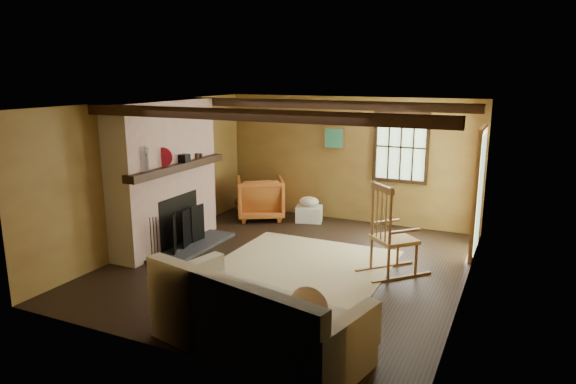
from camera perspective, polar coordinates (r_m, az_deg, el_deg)
The scene contains 10 objects.
ground at distance 7.82m, azimuth 0.07°, elevation -8.09°, with size 5.50×5.50×0.00m, color black.
room_envelope at distance 7.53m, azimuth 2.43°, elevation 3.98°, with size 5.02×5.52×2.44m.
fireplace at distance 8.65m, azimuth -13.43°, elevation 1.24°, with size 1.02×2.30×2.40m.
rug at distance 7.57m, azimuth 0.81°, elevation -8.80°, with size 2.50×3.00×0.01m, color tan.
rocking_chair at distance 7.45m, azimuth 11.41°, elevation -4.84°, with size 1.03×1.05×1.34m.
sofa at distance 5.41m, azimuth -3.72°, elevation -14.36°, with size 2.46×1.50×0.92m.
firewood_pile at distance 10.65m, azimuth -4.09°, elevation -1.61°, with size 0.74×0.13×0.27m.
laundry_basket at distance 10.01m, azimuth 2.35°, elevation -2.45°, with size 0.50×0.38×0.30m, color silver.
basket_pillow at distance 9.95m, azimuth 2.37°, elevation -1.07°, with size 0.39×0.31×0.19m, color beige.
armchair at distance 10.18m, azimuth -3.12°, elevation -0.64°, with size 0.89×0.92×0.83m, color #BF6026.
Camera 1 is at (3.08, -6.61, 2.81)m, focal length 32.00 mm.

